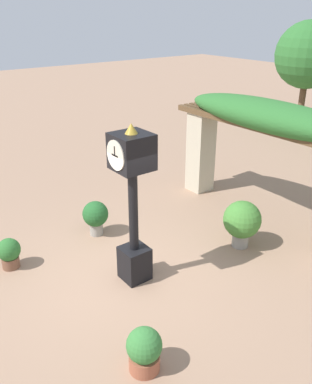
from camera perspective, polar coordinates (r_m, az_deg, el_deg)
name	(u,v)px	position (r m, az deg, el deg)	size (l,w,h in m)	color
ground_plane	(123,274)	(7.98, -4.69, -11.46)	(60.00, 60.00, 0.00)	#9E7A60
pedestal_clock	(133,198)	(7.04, -3.25, -0.85)	(0.61, 0.66, 2.99)	black
pergola	(268,132)	(9.52, 15.44, 8.07)	(5.45, 1.17, 2.86)	#BCB299
potted_plant_near_left	(242,221)	(8.71, 11.98, -4.00)	(0.80, 0.80, 1.04)	gray
potted_plant_near_right	(144,350)	(6.03, -1.67, -21.25)	(0.51, 0.51, 0.69)	#9E563D
potted_plant_far_left	(9,252)	(8.47, -19.92, -7.97)	(0.45, 0.45, 0.62)	brown
potted_plant_far_right	(96,216)	(9.12, -8.49, -3.30)	(0.57, 0.57, 0.80)	gray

